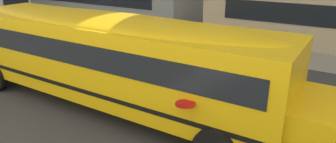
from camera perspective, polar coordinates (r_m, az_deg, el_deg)
name	(u,v)px	position (r m, az deg, el deg)	size (l,w,h in m)	color
ground_plane	(84,76)	(13.46, -15.25, -0.88)	(400.00, 400.00, 0.00)	#38383D
sidewalk_far	(174,39)	(19.01, 1.16, 5.91)	(120.00, 3.00, 0.01)	gray
lane_centreline	(84,76)	(13.46, -15.25, -0.87)	(110.00, 0.16, 0.01)	silver
school_bus	(113,54)	(9.96, -10.08, 3.17)	(13.59, 3.22, 3.04)	yellow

